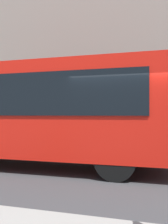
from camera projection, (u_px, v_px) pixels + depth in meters
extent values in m
plane|color=#38383A|center=(127.00, 174.00, 7.20)|extent=(60.00, 60.00, 0.00)
cube|color=gray|center=(148.00, 26.00, 13.73)|extent=(28.00, 0.80, 12.00)
cube|color=red|center=(26.00, 110.00, 8.45)|extent=(9.00, 2.50, 2.60)
cube|color=black|center=(2.00, 95.00, 7.25)|extent=(7.60, 0.06, 1.10)
cylinder|color=black|center=(129.00, 149.00, 8.57)|extent=(1.00, 0.28, 1.00)
cylinder|color=black|center=(115.00, 160.00, 6.48)|extent=(1.00, 0.28, 1.00)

